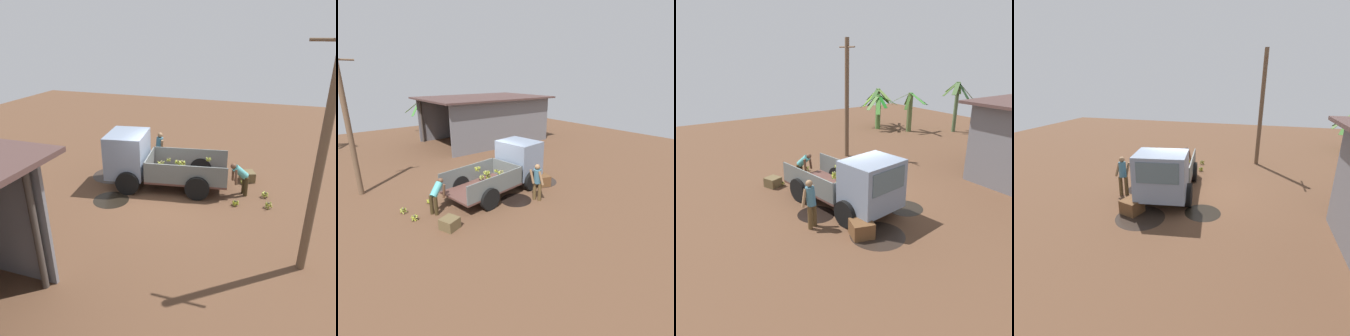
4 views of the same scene
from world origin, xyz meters
The scene contains 15 objects.
ground centered at (0.00, 0.00, 0.00)m, with size 36.00×36.00×0.00m, color brown.
mud_patch_0 centered at (0.33, -1.86, 0.00)m, with size 1.31×1.31×0.01m, color black.
mud_patch_1 centered at (1.68, 1.07, 0.00)m, with size 1.31×1.31×0.01m, color black.
mud_patch_2 centered at (2.60, -0.96, 0.00)m, with size 1.73×1.73×0.01m, color black.
cargo_truck centered at (1.18, -0.55, 1.10)m, with size 4.83×2.64×2.11m.
utility_pole centered at (-4.74, 2.84, 3.07)m, with size 1.29×0.22×6.03m.
banana_palm_1 centered at (-9.05, 8.50, 1.34)m, with size 2.33×2.36×2.48m.
person_foreground_visitor centered at (1.01, -2.40, 0.90)m, with size 0.50×0.64×1.63m.
person_worker_loading centered at (-2.73, -0.78, 0.76)m, with size 0.71×0.68×1.30m.
banana_bunch_on_ground_0 centered at (-2.77, -1.78, 0.10)m, with size 0.23×0.24×0.19m.
banana_bunch_on_ground_1 centered at (-3.81, -0.08, 0.13)m, with size 0.27×0.28×0.24m.
banana_bunch_on_ground_2 centered at (-3.67, -0.86, 0.13)m, with size 0.26×0.28×0.23m.
banana_bunch_on_ground_3 centered at (-2.70, 0.08, 0.12)m, with size 0.26×0.26×0.21m.
wooden_crate_0 centered at (-2.89, -2.14, 0.20)m, with size 0.55×0.55×0.40m, color brown.
wooden_crate_1 centered at (2.34, -1.38, 0.25)m, with size 0.66×0.66×0.50m, color brown.
Camera 4 is at (9.96, 2.63, 4.61)m, focal length 28.00 mm.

